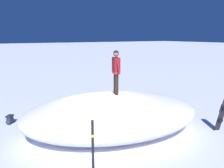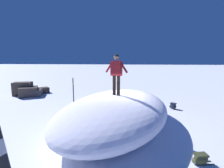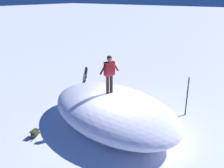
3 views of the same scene
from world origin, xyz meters
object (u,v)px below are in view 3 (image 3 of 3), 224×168
(snowboarder_standing, at_px, (109,71))
(backpack_near, at_px, (35,133))
(snowboard_primary_upright, at_px, (84,80))
(trail_marker_pole, at_px, (187,96))

(snowboarder_standing, distance_m, backpack_near, 4.17)
(snowboard_primary_upright, distance_m, backpack_near, 5.36)
(backpack_near, xyz_separation_m, trail_marker_pole, (4.49, 5.78, 0.88))
(trail_marker_pole, bearing_deg, snowboarder_standing, -130.20)
(trail_marker_pole, bearing_deg, snowboard_primary_upright, -173.22)
(snowboard_primary_upright, bearing_deg, snowboarder_standing, -32.52)
(backpack_near, relative_size, trail_marker_pole, 0.34)
(snowboard_primary_upright, xyz_separation_m, backpack_near, (1.65, -5.05, -0.68))
(snowboard_primary_upright, bearing_deg, backpack_near, -71.90)
(snowboard_primary_upright, distance_m, trail_marker_pole, 6.19)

